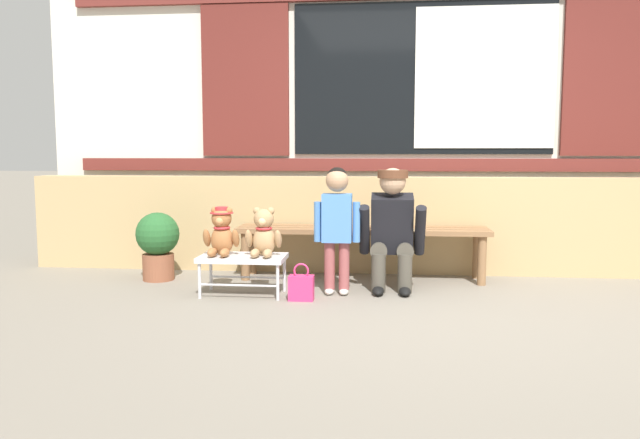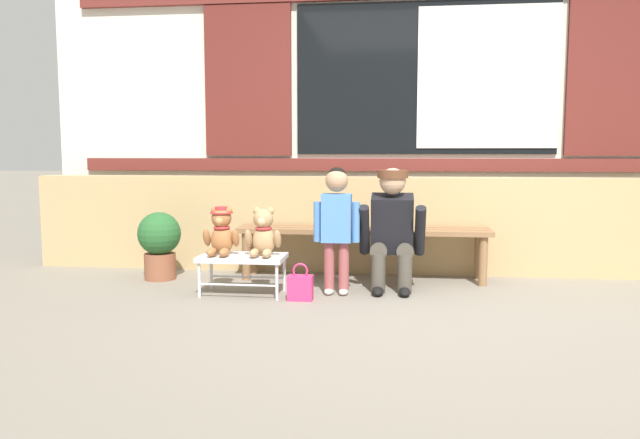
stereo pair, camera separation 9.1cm
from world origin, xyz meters
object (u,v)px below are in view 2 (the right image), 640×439
wooden_bench_long (363,235)px  child_standing (337,216)px  small_display_bench (243,260)px  teddy_bear_plain (263,234)px  adult_crouching (393,229)px  potted_plant (159,241)px  handbag_on_ground (300,287)px  teddy_bear_with_hat (221,232)px

wooden_bench_long → child_standing: (-0.17, -0.58, 0.22)m
small_display_bench → teddy_bear_plain: 0.25m
small_display_bench → adult_crouching: bearing=13.5°
small_display_bench → potted_plant: potted_plant is taller
small_display_bench → handbag_on_ground: 0.50m
wooden_bench_long → small_display_bench: 1.10m
adult_crouching → potted_plant: bearing=174.1°
wooden_bench_long → small_display_bench: wooden_bench_long is taller
teddy_bear_plain → adult_crouching: size_ratio=0.38×
small_display_bench → teddy_bear_plain: (0.16, 0.00, 0.20)m
teddy_bear_plain → wooden_bench_long: bearing=43.8°
small_display_bench → handbag_on_ground: bearing=-14.8°
child_standing → adult_crouching: (0.42, 0.17, -0.11)m
wooden_bench_long → child_standing: child_standing is taller
adult_crouching → potted_plant: adult_crouching is taller
handbag_on_ground → child_standing: bearing=42.1°
child_standing → handbag_on_ground: child_standing is taller
handbag_on_ground → potted_plant: 1.44m
potted_plant → teddy_bear_with_hat: bearing=-34.8°
teddy_bear_plain → handbag_on_ground: teddy_bear_plain is taller
small_display_bench → teddy_bear_with_hat: size_ratio=1.76×
handbag_on_ground → potted_plant: potted_plant is taller
adult_crouching → handbag_on_ground: bearing=-149.6°
child_standing → wooden_bench_long: bearing=74.0°
teddy_bear_with_hat → adult_crouching: (1.28, 0.27, 0.01)m
small_display_bench → potted_plant: (-0.83, 0.47, 0.06)m
adult_crouching → handbag_on_ground: 0.86m
wooden_bench_long → child_standing: size_ratio=2.19×
wooden_bench_long → potted_plant: size_ratio=3.68×
teddy_bear_plain → handbag_on_ground: size_ratio=1.34×
potted_plant → teddy_bear_plain: bearing=-25.3°
teddy_bear_with_hat → adult_crouching: size_ratio=0.38×
teddy_bear_plain → potted_plant: 1.11m
child_standing → small_display_bench: bearing=-172.1°
teddy_bear_plain → teddy_bear_with_hat: bearing=179.9°
wooden_bench_long → adult_crouching: (0.25, -0.41, 0.11)m
handbag_on_ground → teddy_bear_plain: bearing=157.6°
handbag_on_ground → potted_plant: bearing=155.4°
adult_crouching → wooden_bench_long: bearing=121.8°
teddy_bear_plain → potted_plant: (-0.99, 0.47, -0.14)m
adult_crouching → handbag_on_ground: (-0.66, -0.39, -0.38)m
teddy_bear_plain → child_standing: child_standing is taller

